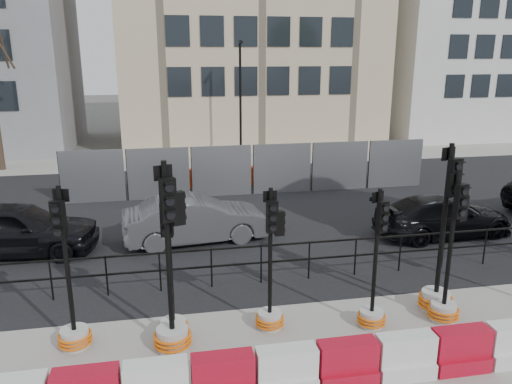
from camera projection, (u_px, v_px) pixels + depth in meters
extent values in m
plane|color=#51514C|center=(324.00, 302.00, 11.24)|extent=(120.00, 120.00, 0.00)
cube|color=black|center=(262.00, 209.00, 17.86)|extent=(40.00, 14.00, 0.03)
cube|color=gray|center=(229.00, 159.00, 26.37)|extent=(40.00, 4.00, 0.02)
cube|color=silver|center=(470.00, 12.00, 32.94)|extent=(12.00, 9.00, 16.00)
cylinder|color=black|center=(51.00, 281.00, 11.16)|extent=(0.04, 0.04, 1.00)
cylinder|color=black|center=(107.00, 277.00, 11.38)|extent=(0.04, 0.04, 1.00)
cylinder|color=black|center=(160.00, 272.00, 11.59)|extent=(0.04, 0.04, 1.00)
cylinder|color=black|center=(212.00, 268.00, 11.81)|extent=(0.04, 0.04, 1.00)
cylinder|color=black|center=(261.00, 265.00, 12.02)|extent=(0.04, 0.04, 1.00)
cylinder|color=black|center=(309.00, 261.00, 12.24)|extent=(0.04, 0.04, 1.00)
cylinder|color=black|center=(355.00, 257.00, 12.45)|extent=(0.04, 0.04, 1.00)
cylinder|color=black|center=(400.00, 254.00, 12.67)|extent=(0.04, 0.04, 1.00)
cylinder|color=black|center=(443.00, 250.00, 12.88)|extent=(0.04, 0.04, 1.00)
cylinder|color=black|center=(485.00, 247.00, 13.10)|extent=(0.04, 0.04, 1.00)
cube|color=black|center=(310.00, 243.00, 12.11)|extent=(18.00, 0.04, 0.04)
cube|color=black|center=(309.00, 259.00, 12.22)|extent=(18.00, 0.04, 0.04)
cube|color=gray|center=(93.00, 177.00, 18.41)|extent=(2.30, 0.05, 2.00)
cylinder|color=black|center=(60.00, 178.00, 18.20)|extent=(0.05, 0.05, 2.00)
cube|color=gray|center=(159.00, 174.00, 18.84)|extent=(2.30, 0.05, 2.00)
cylinder|color=black|center=(127.00, 175.00, 18.63)|extent=(0.05, 0.05, 2.00)
cube|color=gray|center=(222.00, 171.00, 19.27)|extent=(2.30, 0.05, 2.00)
cylinder|color=black|center=(192.00, 173.00, 19.06)|extent=(0.05, 0.05, 2.00)
cube|color=gray|center=(282.00, 169.00, 19.70)|extent=(2.30, 0.05, 2.00)
cylinder|color=black|center=(253.00, 170.00, 19.49)|extent=(0.05, 0.05, 2.00)
cube|color=gray|center=(340.00, 166.00, 20.13)|extent=(2.30, 0.05, 2.00)
cylinder|color=black|center=(312.00, 167.00, 19.92)|extent=(0.05, 0.05, 2.00)
cube|color=gray|center=(395.00, 164.00, 20.56)|extent=(2.30, 0.05, 2.00)
cylinder|color=black|center=(369.00, 165.00, 20.35)|extent=(0.05, 0.05, 2.00)
cube|color=#FC4610|center=(149.00, 180.00, 20.35)|extent=(1.00, 0.40, 0.80)
cube|color=#FC4610|center=(199.00, 178.00, 20.70)|extent=(1.00, 0.40, 0.80)
cube|color=#FC4610|center=(246.00, 176.00, 21.06)|extent=(1.00, 0.40, 0.80)
cube|color=#FC4610|center=(292.00, 174.00, 21.42)|extent=(1.00, 0.40, 0.80)
cube|color=#FC4610|center=(336.00, 172.00, 21.78)|extent=(1.00, 0.40, 0.80)
cylinder|color=black|center=(240.00, 103.00, 24.71)|extent=(0.12, 0.12, 6.00)
cube|color=black|center=(241.00, 42.00, 23.69)|extent=(0.12, 0.50, 0.12)
cube|color=silver|center=(156.00, 377.00, 7.78)|extent=(1.00, 0.35, 0.50)
cube|color=red|center=(223.00, 369.00, 7.97)|extent=(1.00, 0.35, 0.50)
cube|color=silver|center=(286.00, 383.00, 8.27)|extent=(1.00, 0.50, 0.30)
cube|color=silver|center=(287.00, 362.00, 8.16)|extent=(1.00, 0.35, 0.50)
cube|color=red|center=(346.00, 375.00, 8.45)|extent=(1.00, 0.50, 0.30)
cube|color=red|center=(347.00, 355.00, 8.35)|extent=(1.00, 0.35, 0.50)
cube|color=silver|center=(404.00, 368.00, 8.64)|extent=(1.00, 0.50, 0.30)
cube|color=silver|center=(406.00, 348.00, 8.53)|extent=(1.00, 0.35, 0.50)
cube|color=red|center=(459.00, 362.00, 8.83)|extent=(1.00, 0.50, 0.30)
cube|color=red|center=(461.00, 342.00, 8.72)|extent=(1.00, 0.35, 0.50)
cube|color=silver|center=(511.00, 355.00, 9.02)|extent=(1.00, 0.50, 0.30)
cylinder|color=#B8B8B4|center=(75.00, 338.00, 9.48)|extent=(0.52, 0.52, 0.39)
torus|color=orange|center=(75.00, 342.00, 9.50)|extent=(0.63, 0.63, 0.05)
torus|color=orange|center=(75.00, 338.00, 9.48)|extent=(0.63, 0.63, 0.05)
torus|color=orange|center=(75.00, 335.00, 9.46)|extent=(0.63, 0.63, 0.05)
cylinder|color=black|center=(67.00, 263.00, 9.06)|extent=(0.09, 0.09, 2.91)
cube|color=black|center=(59.00, 219.00, 8.71)|extent=(0.26, 0.19, 0.68)
cylinder|color=black|center=(58.00, 232.00, 8.69)|extent=(0.15, 0.09, 0.15)
cylinder|color=black|center=(56.00, 221.00, 8.64)|extent=(0.15, 0.09, 0.15)
cylinder|color=black|center=(55.00, 209.00, 8.58)|extent=(0.15, 0.09, 0.15)
cube|color=black|center=(61.00, 195.00, 8.77)|extent=(0.29, 0.11, 0.23)
cylinder|color=#B8B8B4|center=(173.00, 338.00, 9.42)|extent=(0.60, 0.60, 0.44)
torus|color=orange|center=(173.00, 343.00, 9.44)|extent=(0.72, 0.72, 0.06)
torus|color=orange|center=(173.00, 338.00, 9.42)|extent=(0.72, 0.72, 0.06)
torus|color=orange|center=(172.00, 334.00, 9.39)|extent=(0.72, 0.72, 0.06)
cylinder|color=black|center=(168.00, 251.00, 8.94)|extent=(0.10, 0.10, 3.32)
cube|color=black|center=(168.00, 200.00, 8.56)|extent=(0.30, 0.23, 0.78)
cylinder|color=black|center=(171.00, 215.00, 8.55)|extent=(0.18, 0.11, 0.17)
cylinder|color=black|center=(170.00, 201.00, 8.48)|extent=(0.18, 0.11, 0.17)
cylinder|color=black|center=(169.00, 187.00, 8.42)|extent=(0.18, 0.11, 0.17)
cube|color=black|center=(163.00, 173.00, 8.61)|extent=(0.33, 0.14, 0.27)
cube|color=black|center=(178.00, 208.00, 8.83)|extent=(0.26, 0.21, 0.61)
cylinder|color=#B8B8B4|center=(173.00, 329.00, 9.83)|extent=(0.50, 0.50, 0.37)
torus|color=orange|center=(174.00, 332.00, 9.85)|extent=(0.60, 0.60, 0.05)
torus|color=orange|center=(173.00, 329.00, 9.83)|extent=(0.60, 0.60, 0.05)
torus|color=orange|center=(173.00, 325.00, 9.81)|extent=(0.60, 0.60, 0.05)
cylinder|color=black|center=(170.00, 260.00, 9.43)|extent=(0.08, 0.08, 2.76)
cube|color=black|center=(167.00, 220.00, 9.10)|extent=(0.24, 0.18, 0.64)
cylinder|color=black|center=(166.00, 232.00, 9.08)|extent=(0.14, 0.08, 0.14)
cylinder|color=black|center=(166.00, 221.00, 9.03)|extent=(0.14, 0.08, 0.14)
cylinder|color=black|center=(165.00, 211.00, 8.97)|extent=(0.14, 0.08, 0.14)
cube|color=black|center=(168.00, 198.00, 9.16)|extent=(0.27, 0.09, 0.22)
cylinder|color=#B8B8B4|center=(270.00, 320.00, 10.15)|extent=(0.49, 0.49, 0.36)
torus|color=orange|center=(270.00, 323.00, 10.17)|extent=(0.58, 0.58, 0.04)
torus|color=orange|center=(270.00, 320.00, 10.15)|extent=(0.58, 0.58, 0.04)
torus|color=orange|center=(270.00, 317.00, 10.14)|extent=(0.58, 0.58, 0.04)
cylinder|color=black|center=(270.00, 254.00, 9.77)|extent=(0.08, 0.08, 2.70)
cube|color=black|center=(272.00, 217.00, 9.45)|extent=(0.22, 0.14, 0.63)
cylinder|color=black|center=(273.00, 228.00, 9.43)|extent=(0.14, 0.05, 0.13)
cylinder|color=black|center=(273.00, 218.00, 9.38)|extent=(0.14, 0.05, 0.13)
cylinder|color=black|center=(273.00, 208.00, 9.33)|extent=(0.14, 0.05, 0.13)
cube|color=black|center=(270.00, 196.00, 9.50)|extent=(0.27, 0.04, 0.22)
cube|color=black|center=(279.00, 223.00, 9.64)|extent=(0.18, 0.12, 0.49)
cylinder|color=#B8B8B4|center=(371.00, 318.00, 10.22)|extent=(0.48, 0.48, 0.36)
torus|color=orange|center=(371.00, 321.00, 10.23)|extent=(0.58, 0.58, 0.04)
torus|color=orange|center=(371.00, 318.00, 10.22)|extent=(0.58, 0.58, 0.04)
torus|color=orange|center=(372.00, 315.00, 10.20)|extent=(0.58, 0.58, 0.04)
cylinder|color=black|center=(376.00, 254.00, 9.83)|extent=(0.08, 0.08, 2.67)
cube|color=black|center=(382.00, 217.00, 9.52)|extent=(0.24, 0.18, 0.62)
cylinder|color=black|center=(384.00, 228.00, 9.52)|extent=(0.14, 0.08, 0.13)
cylinder|color=black|center=(385.00, 218.00, 9.46)|extent=(0.14, 0.08, 0.13)
cylinder|color=black|center=(386.00, 208.00, 9.41)|extent=(0.14, 0.08, 0.13)
cube|color=black|center=(378.00, 197.00, 9.56)|extent=(0.26, 0.11, 0.21)
cylinder|color=#B8B8B4|center=(443.00, 312.00, 10.44)|extent=(0.53, 0.53, 0.39)
torus|color=orange|center=(443.00, 315.00, 10.46)|extent=(0.64, 0.64, 0.05)
torus|color=orange|center=(443.00, 312.00, 10.44)|extent=(0.64, 0.64, 0.05)
torus|color=orange|center=(443.00, 308.00, 10.41)|extent=(0.64, 0.64, 0.05)
cylinder|color=black|center=(451.00, 242.00, 10.01)|extent=(0.09, 0.09, 2.95)
cube|color=black|center=(460.00, 201.00, 9.67)|extent=(0.26, 0.19, 0.69)
cylinder|color=black|center=(462.00, 213.00, 9.66)|extent=(0.15, 0.08, 0.15)
cylinder|color=black|center=(464.00, 202.00, 9.60)|extent=(0.15, 0.08, 0.15)
cylinder|color=black|center=(465.00, 191.00, 9.54)|extent=(0.15, 0.08, 0.15)
cube|color=black|center=(456.00, 179.00, 9.72)|extent=(0.29, 0.10, 0.24)
cube|color=black|center=(462.00, 208.00, 9.90)|extent=(0.22, 0.17, 0.54)
cylinder|color=#B8B8B4|center=(435.00, 301.00, 10.84)|extent=(0.60, 0.60, 0.45)
torus|color=orange|center=(435.00, 304.00, 10.87)|extent=(0.73, 0.73, 0.06)
torus|color=orange|center=(435.00, 301.00, 10.84)|extent=(0.73, 0.73, 0.06)
torus|color=orange|center=(436.00, 297.00, 10.82)|extent=(0.73, 0.73, 0.06)
cylinder|color=black|center=(444.00, 223.00, 10.36)|extent=(0.10, 0.10, 3.36)
cube|color=black|center=(454.00, 177.00, 9.97)|extent=(0.30, 0.22, 0.78)
cylinder|color=black|center=(456.00, 190.00, 9.96)|extent=(0.18, 0.10, 0.17)
cylinder|color=black|center=(457.00, 178.00, 9.89)|extent=(0.18, 0.10, 0.17)
cylinder|color=black|center=(459.00, 166.00, 9.83)|extent=(0.18, 0.10, 0.17)
cube|color=black|center=(448.00, 154.00, 10.02)|extent=(0.33, 0.12, 0.27)
imported|color=black|center=(16.00, 229.00, 13.75)|extent=(2.78, 4.78, 1.49)
imported|color=#4A4A4F|center=(196.00, 219.00, 14.68)|extent=(2.44, 4.56, 1.39)
imported|color=black|center=(443.00, 216.00, 15.18)|extent=(2.31, 4.49, 1.24)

